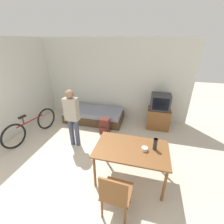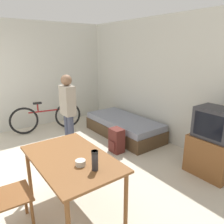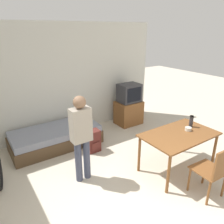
# 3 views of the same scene
# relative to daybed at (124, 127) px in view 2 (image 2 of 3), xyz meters

# --- Properties ---
(wall_back) EXTENTS (5.56, 0.06, 2.70)m
(wall_back) POSITION_rel_daybed_xyz_m (0.33, 0.57, 1.14)
(wall_back) COLOR silver
(wall_back) RESTS_ON ground_plane
(wall_left) EXTENTS (0.06, 4.60, 2.70)m
(wall_left) POSITION_rel_daybed_xyz_m (-1.98, -1.26, 1.14)
(wall_left) COLOR silver
(wall_left) RESTS_ON ground_plane
(daybed) EXTENTS (1.98, 0.92, 0.43)m
(daybed) POSITION_rel_daybed_xyz_m (0.00, 0.00, 0.00)
(daybed) COLOR #4C3823
(daybed) RESTS_ON ground_plane
(tv) EXTENTS (0.69, 0.52, 1.15)m
(tv) POSITION_rel_daybed_xyz_m (2.16, 0.08, 0.32)
(tv) COLOR brown
(tv) RESTS_ON ground_plane
(dining_table) EXTENTS (1.37, 0.83, 0.76)m
(dining_table) POSITION_rel_daybed_xyz_m (1.58, -2.15, 0.47)
(dining_table) COLOR brown
(dining_table) RESTS_ON ground_plane
(bicycle) EXTENTS (0.38, 1.74, 0.76)m
(bicycle) POSITION_rel_daybed_xyz_m (-1.40, -1.37, 0.14)
(bicycle) COLOR black
(bicycle) RESTS_ON ground_plane
(person_standing) EXTENTS (0.34, 0.21, 1.56)m
(person_standing) POSITION_rel_daybed_xyz_m (-0.02, -1.41, 0.69)
(person_standing) COLOR #3D4256
(person_standing) RESTS_ON ground_plane
(thermos_flask) EXTENTS (0.08, 0.08, 0.23)m
(thermos_flask) POSITION_rel_daybed_xyz_m (1.99, -2.06, 0.67)
(thermos_flask) COLOR #2D2D33
(thermos_flask) RESTS_ON dining_table
(mate_bowl) EXTENTS (0.12, 0.12, 0.06)m
(mate_bowl) POSITION_rel_daybed_xyz_m (1.82, -2.15, 0.58)
(mate_bowl) COLOR beige
(mate_bowl) RESTS_ON dining_table
(backpack) EXTENTS (0.28, 0.25, 0.50)m
(backpack) POSITION_rel_daybed_xyz_m (0.59, -0.68, 0.03)
(backpack) COLOR #56231E
(backpack) RESTS_ON ground_plane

